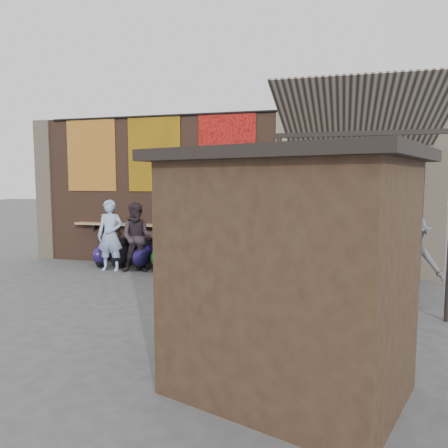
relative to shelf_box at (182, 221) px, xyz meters
name	(u,v)px	position (x,y,z in m)	size (l,w,h in m)	color
ground	(181,292)	(0.86, -2.30, -1.25)	(70.00, 70.00, 0.00)	#474749
brick_wall	(218,192)	(0.86, 0.40, 0.75)	(10.00, 0.40, 4.00)	brown
pier_left	(49,190)	(-4.34, 0.40, 0.75)	(0.50, 0.50, 4.00)	#4C4238
pier_right	(434,193)	(6.06, 0.40, 0.75)	(0.50, 0.50, 4.00)	#4C4238
eating_counter	(214,227)	(0.86, 0.03, -0.15)	(8.00, 0.32, 0.05)	#9E7A51
shelf_box	(182,221)	(0.00, 0.00, 0.00)	(0.65, 0.29, 0.25)	white
tapestry_redgold	(91,155)	(-2.74, 0.18, 1.75)	(1.50, 0.02, 2.00)	maroon
tapestry_sun	(154,154)	(-0.84, 0.18, 1.75)	(1.50, 0.02, 2.00)	#F2A60E
tapestry_orange	(227,152)	(1.16, 0.18, 1.75)	(1.50, 0.02, 2.00)	#B32316
tapestry_multi	(307,151)	(3.16, 0.18, 1.75)	(1.50, 0.02, 2.00)	teal
hang_rail	(215,113)	(0.86, 0.17, 2.73)	(0.06, 0.06, 9.50)	black
scooter_stool_0	(106,251)	(-2.08, -0.25, -0.86)	(0.37, 0.82, 0.78)	#251753
scooter_stool_1	(124,252)	(-1.55, -0.26, -0.87)	(0.36, 0.81, 0.77)	black
scooter_stool_2	(145,254)	(-0.90, -0.33, -0.86)	(0.36, 0.81, 0.77)	#1D144D
scooter_stool_3	(164,254)	(-0.37, -0.33, -0.84)	(0.39, 0.86, 0.82)	#0D6015
scooter_stool_4	(187,256)	(0.24, -0.26, -0.87)	(0.36, 0.81, 0.77)	#A81D16
scooter_stool_5	(209,257)	(0.86, -0.35, -0.87)	(0.36, 0.81, 0.76)	#7F410B
scooter_stool_6	(230,259)	(1.38, -0.27, -0.89)	(0.34, 0.75, 0.71)	black
scooter_stool_7	(255,261)	(2.01, -0.26, -0.91)	(0.32, 0.72, 0.68)	navy
diner_left	(110,235)	(-1.64, -0.80, -0.34)	(0.66, 0.43, 1.81)	#99B0DF
diner_right	(138,238)	(-0.88, -0.77, -0.38)	(0.85, 0.66, 1.75)	#2E232A
shopper_navy	(282,258)	(2.96, -2.39, -0.43)	(0.96, 0.40, 1.65)	#151F2F
shopper_grey	(412,262)	(5.29, -2.15, -0.42)	(1.07, 0.62, 1.66)	slate
shopper_tan	(264,242)	(2.37, -1.00, -0.33)	(0.90, 0.58, 1.84)	#806151
market_stall	(288,279)	(3.54, -5.96, 0.01)	(2.32, 1.74, 2.51)	black
stall_roof	(290,156)	(3.54, -5.96, 1.32)	(2.60, 2.00, 0.12)	black
stall_sign	(321,220)	(3.83, -5.11, 0.57)	(1.20, 0.04, 0.50)	gold
stall_shelf	(320,292)	(3.83, -5.11, -0.33)	(1.92, 0.10, 0.06)	#473321
awning_canvas	(361,117)	(4.36, -1.40, 2.30)	(3.20, 3.40, 0.03)	beige
awning_ledger	(360,109)	(4.36, 0.19, 2.70)	(3.30, 0.08, 0.12)	#33261C
awning_header	(363,133)	(4.36, -2.90, 1.83)	(3.00, 0.08, 0.08)	black
awning_post_left	(278,223)	(2.96, -2.90, 0.30)	(0.09, 0.09, 3.10)	black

